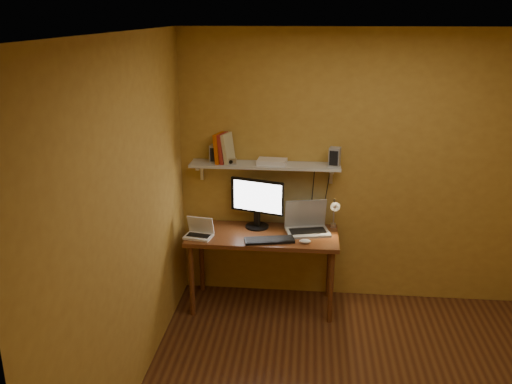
# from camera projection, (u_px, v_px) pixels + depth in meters

# --- Properties ---
(room) EXTENTS (3.44, 3.24, 2.64)m
(room) POSITION_uv_depth(u_px,v_px,m) (378.00, 237.00, 3.59)
(room) COLOR #5B3317
(room) RESTS_ON ground
(desk) EXTENTS (1.40, 0.60, 0.75)m
(desk) POSITION_uv_depth(u_px,v_px,m) (263.00, 242.00, 5.08)
(desk) COLOR brown
(desk) RESTS_ON ground
(wall_shelf) EXTENTS (1.40, 0.25, 0.21)m
(wall_shelf) POSITION_uv_depth(u_px,v_px,m) (265.00, 165.00, 5.04)
(wall_shelf) COLOR silver
(wall_shelf) RESTS_ON room
(monitor) EXTENTS (0.51, 0.28, 0.48)m
(monitor) POSITION_uv_depth(u_px,v_px,m) (257.00, 201.00, 5.12)
(monitor) COLOR black
(monitor) RESTS_ON desk
(laptop) EXTENTS (0.45, 0.37, 0.29)m
(laptop) POSITION_uv_depth(u_px,v_px,m) (307.00, 223.00, 5.10)
(laptop) COLOR #93959B
(laptop) RESTS_ON desk
(netbook) EXTENTS (0.28, 0.22, 0.19)m
(netbook) POSITION_uv_depth(u_px,v_px,m) (199.00, 231.00, 4.98)
(netbook) COLOR white
(netbook) RESTS_ON desk
(keyboard) EXTENTS (0.47, 0.24, 0.02)m
(keyboard) POSITION_uv_depth(u_px,v_px,m) (269.00, 240.00, 4.88)
(keyboard) COLOR black
(keyboard) RESTS_ON desk
(mouse) EXTENTS (0.11, 0.07, 0.04)m
(mouse) POSITION_uv_depth(u_px,v_px,m) (305.00, 241.00, 4.84)
(mouse) COLOR white
(mouse) RESTS_ON desk
(desk_lamp) EXTENTS (0.09, 0.23, 0.38)m
(desk_lamp) POSITION_uv_depth(u_px,v_px,m) (335.00, 211.00, 5.04)
(desk_lamp) COLOR silver
(desk_lamp) RESTS_ON desk
(speaker_left) EXTENTS (0.10, 0.10, 0.17)m
(speaker_left) POSITION_uv_depth(u_px,v_px,m) (215.00, 154.00, 5.06)
(speaker_left) COLOR #93959B
(speaker_left) RESTS_ON wall_shelf
(speaker_right) EXTENTS (0.12, 0.12, 0.17)m
(speaker_right) POSITION_uv_depth(u_px,v_px,m) (335.00, 157.00, 4.93)
(speaker_right) COLOR #93959B
(speaker_right) RESTS_ON wall_shelf
(books) EXTENTS (0.19, 0.20, 0.28)m
(books) POSITION_uv_depth(u_px,v_px,m) (224.00, 148.00, 5.04)
(books) COLOR #C55007
(books) RESTS_ON wall_shelf
(shelf_camera) EXTENTS (0.10, 0.05, 0.06)m
(shelf_camera) POSITION_uv_depth(u_px,v_px,m) (231.00, 161.00, 5.01)
(shelf_camera) COLOR silver
(shelf_camera) RESTS_ON wall_shelf
(router) EXTENTS (0.28, 0.20, 0.04)m
(router) POSITION_uv_depth(u_px,v_px,m) (272.00, 162.00, 5.02)
(router) COLOR white
(router) RESTS_ON wall_shelf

